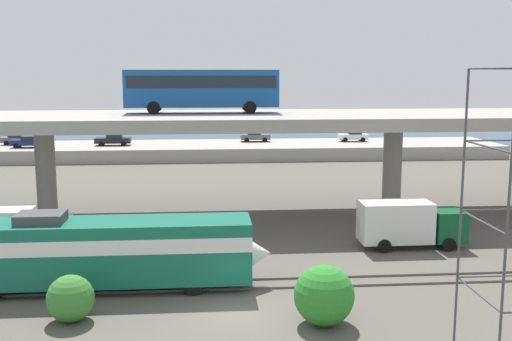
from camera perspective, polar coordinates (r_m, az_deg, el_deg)
name	(u,v)px	position (r m, az deg, el deg)	size (l,w,h in m)	color
ground_plane	(237,314)	(29.61, -1.83, -13.29)	(260.00, 260.00, 0.00)	#565149
rail_strip_near	(233,289)	(32.64, -2.14, -11.00)	(110.00, 0.12, 0.12)	#59544C
rail_strip_far	(232,280)	(33.99, -2.25, -10.17)	(110.00, 0.12, 0.12)	#59544C
train_locomotive	(112,249)	(33.00, -13.29, -7.13)	(17.20, 3.04, 4.18)	#14664C
highway_overpass	(223,123)	(47.51, -3.14, 4.44)	(96.00, 11.88, 8.10)	#9E998E
transit_bus_on_overpass	(202,87)	(48.66, -5.06, 7.78)	(12.00, 2.68, 3.40)	#14478C
service_truck_west	(408,223)	(40.98, 14.05, -4.76)	(6.80, 2.46, 3.04)	#0C4C26
service_truck_east	(10,231)	(40.66, -22.01, -5.28)	(6.80, 2.46, 3.04)	#B7B7BC
pier_parking_lot	(215,150)	(83.00, -3.81, 1.91)	(77.05, 11.89, 1.70)	#9E998E
parked_car_0	(353,136)	(86.83, 9.07, 3.22)	(4.06, 1.83, 1.50)	silver
parked_car_1	(255,136)	(85.49, -0.10, 3.24)	(4.11, 1.96, 1.50)	#515459
parked_car_2	(29,142)	(83.91, -20.48, 2.55)	(4.29, 1.90, 1.50)	navy
parked_car_3	(19,139)	(87.69, -21.28, 2.77)	(4.68, 1.86, 1.50)	#515459
parked_car_4	(113,140)	(83.08, -13.19, 2.83)	(4.64, 1.91, 1.50)	black
harbor_water	(213,138)	(105.94, -4.03, 3.02)	(140.00, 36.00, 0.01)	navy
shrub_left	(70,298)	(29.72, -16.96, -11.37)	(2.17, 2.17, 2.17)	#377C2F
shrub_right	(324,295)	(28.20, 6.38, -11.52)	(2.75, 2.75, 2.75)	#2E872B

